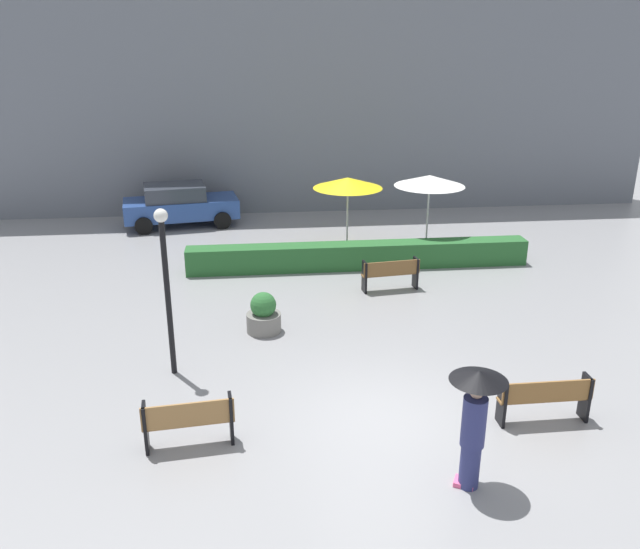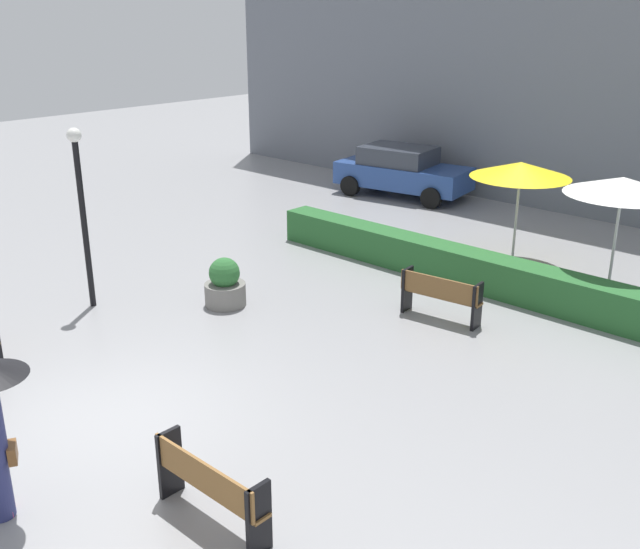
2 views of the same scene
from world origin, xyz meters
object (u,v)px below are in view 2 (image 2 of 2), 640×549
bench_near_right (209,485)px  parked_car (402,171)px  patio_umbrella_white (623,186)px  patio_umbrella_yellow (521,170)px  lamp_post (81,199)px  planter_pot (225,285)px  bench_back_row (440,294)px

bench_near_right → parked_car: parked_car is taller
bench_near_right → patio_umbrella_white: bearing=87.4°
patio_umbrella_yellow → patio_umbrella_white: 2.66m
patio_umbrella_white → parked_car: bearing=154.5°
lamp_post → patio_umbrella_white: lamp_post is taller
patio_umbrella_white → planter_pot: bearing=-133.9°
patio_umbrella_yellow → lamp_post: bearing=-120.9°
bench_back_row → patio_umbrella_yellow: patio_umbrella_yellow is taller
bench_near_right → patio_umbrella_white: (0.46, 10.28, 1.85)m
bench_near_right → planter_pot: 6.81m
bench_near_right → parked_car: size_ratio=0.39×
bench_near_right → bench_back_row: (-1.46, 6.88, -0.01)m
bench_near_right → lamp_post: 7.72m
bench_back_row → lamp_post: lamp_post is taller
bench_near_right → lamp_post: (-7.05, 2.66, 1.70)m
bench_near_right → planter_pot: size_ratio=1.71×
bench_near_right → patio_umbrella_yellow: 11.24m
bench_back_row → planter_pot: size_ratio=1.64×
lamp_post → patio_umbrella_yellow: 9.62m
parked_car → planter_pot: bearing=-73.4°
bench_back_row → patio_umbrella_white: patio_umbrella_white is taller
bench_back_row → parked_car: parked_car is taller
planter_pot → lamp_post: bearing=-136.5°
bench_back_row → patio_umbrella_yellow: size_ratio=0.68×
planter_pot → patio_umbrella_yellow: patio_umbrella_yellow is taller
bench_near_right → patio_umbrella_white: 10.45m
patio_umbrella_yellow → bench_near_right: bearing=-79.0°
patio_umbrella_white → bench_back_row: bearing=-119.5°
bench_near_right → bench_back_row: bearing=101.9°
bench_near_right → patio_umbrella_white: size_ratio=0.68×
planter_pot → patio_umbrella_white: size_ratio=0.39×
patio_umbrella_white → parked_car: size_ratio=0.58×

